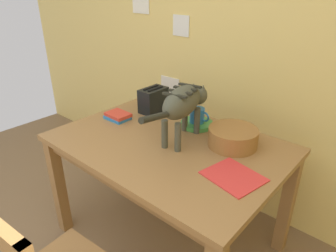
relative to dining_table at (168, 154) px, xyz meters
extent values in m
cube|color=#F1D271|center=(0.05, 0.71, 0.59)|extent=(5.19, 0.10, 2.50)
cube|color=white|center=(-0.44, 0.65, 0.64)|extent=(0.15, 0.01, 0.15)
cube|color=white|center=(-0.55, 0.65, 0.13)|extent=(0.19, 0.01, 0.19)
cube|color=white|center=(-0.86, 0.65, 0.79)|extent=(0.18, 0.01, 0.18)
cube|color=olive|center=(0.00, 0.00, 0.07)|extent=(1.32, 0.92, 0.03)
cube|color=olive|center=(0.00, 0.00, 0.02)|extent=(1.24, 0.84, 0.07)
cube|color=olive|center=(-0.61, -0.41, -0.30)|extent=(0.07, 0.07, 0.71)
cube|color=olive|center=(-0.61, 0.41, -0.30)|extent=(0.07, 0.07, 0.71)
cube|color=olive|center=(0.61, 0.41, -0.30)|extent=(0.07, 0.07, 0.71)
ellipsoid|color=#4B4C3B|center=(0.05, 0.07, 0.33)|extent=(0.22, 0.38, 0.17)
cube|color=#292A20|center=(0.06, -0.02, 0.39)|extent=(0.14, 0.05, 0.01)
cube|color=#292A20|center=(0.05, 0.04, 0.39)|extent=(0.14, 0.05, 0.01)
cube|color=#292A20|center=(0.04, 0.10, 0.39)|extent=(0.14, 0.05, 0.01)
cube|color=#292A20|center=(0.03, 0.16, 0.39)|extent=(0.14, 0.05, 0.01)
cylinder|color=#4B4C3B|center=(-0.02, 0.18, 0.17)|extent=(0.04, 0.04, 0.17)
cylinder|color=#4B4C3B|center=(0.06, 0.20, 0.17)|extent=(0.04, 0.04, 0.17)
cylinder|color=#4B4C3B|center=(0.03, -0.06, 0.17)|extent=(0.04, 0.04, 0.17)
cylinder|color=#4B4C3B|center=(0.11, -0.05, 0.17)|extent=(0.04, 0.04, 0.17)
sphere|color=#4B4C3B|center=(0.00, 0.28, 0.30)|extent=(0.12, 0.12, 0.12)
cone|color=#4B4C3B|center=(-0.03, 0.27, 0.35)|extent=(0.04, 0.04, 0.05)
cone|color=#4B4C3B|center=(0.03, 0.29, 0.35)|extent=(0.04, 0.04, 0.05)
cylinder|color=#292A20|center=(0.10, -0.21, 0.34)|extent=(0.08, 0.25, 0.09)
cylinder|color=green|center=(0.00, 0.28, 0.10)|extent=(0.21, 0.21, 0.03)
cylinder|color=#2C7AC7|center=(0.00, 0.28, 0.16)|extent=(0.09, 0.09, 0.09)
torus|color=#2C7AC7|center=(0.06, 0.28, 0.17)|extent=(0.06, 0.01, 0.06)
cube|color=red|center=(0.47, -0.06, 0.09)|extent=(0.30, 0.27, 0.01)
cube|color=#3081CD|center=(-0.47, 0.02, 0.10)|extent=(0.16, 0.12, 0.02)
cube|color=red|center=(-0.47, 0.02, 0.12)|extent=(0.16, 0.12, 0.02)
cylinder|color=olive|center=(0.31, 0.20, 0.14)|extent=(0.28, 0.28, 0.11)
cylinder|color=#442D15|center=(0.31, 0.20, 0.15)|extent=(0.23, 0.23, 0.09)
cube|color=black|center=(-0.38, 0.28, 0.17)|extent=(0.12, 0.20, 0.17)
cube|color=black|center=(-0.40, 0.28, 0.26)|extent=(0.02, 0.14, 0.01)
cube|color=black|center=(-0.36, 0.28, 0.26)|extent=(0.02, 0.14, 0.01)
camera|label=1|loc=(1.02, -1.18, 0.93)|focal=32.46mm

